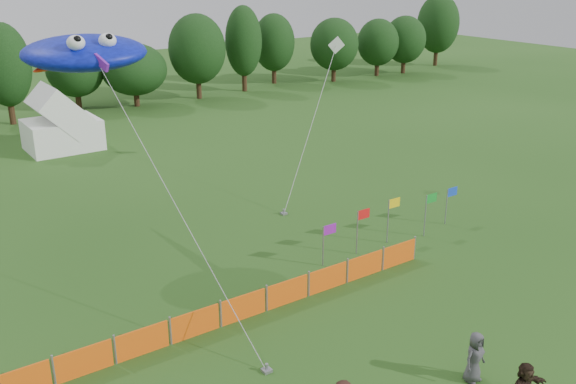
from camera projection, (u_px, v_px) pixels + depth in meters
treeline at (36, 68)px, 53.19m from camera, size 104.57×8.78×8.36m
tent_right at (61, 125)px, 44.96m from camera, size 4.94×3.95×3.49m
barrier_fence at (243, 307)px, 23.90m from camera, size 17.90×0.06×1.00m
flag_row at (393, 216)px, 30.05m from camera, size 8.73×0.53×2.17m
spectator_e at (475, 357)px, 20.28m from camera, size 0.89×0.63×1.73m
stingray_kite at (82, 52)px, 27.63m from camera, size 6.45×19.92×9.91m
small_kite_white at (320, 96)px, 36.60m from camera, size 7.30×4.39×8.46m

